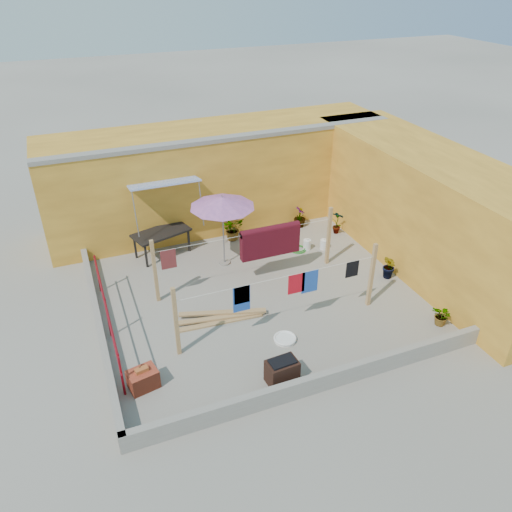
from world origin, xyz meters
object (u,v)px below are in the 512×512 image
(water_jug_a, at_px, (324,244))
(green_hose, at_px, (298,249))
(outdoor_table, at_px, (161,234))
(water_jug_b, at_px, (307,245))
(patio_umbrella, at_px, (222,202))
(white_basin, at_px, (285,339))
(plant_back_a, at_px, (233,229))
(brick_stack, at_px, (143,379))
(brazier, at_px, (282,371))

(water_jug_a, xyz_separation_m, green_hose, (-0.76, 0.21, -0.12))
(outdoor_table, bearing_deg, water_jug_a, -17.81)
(water_jug_a, bearing_deg, water_jug_b, 161.85)
(green_hose, bearing_deg, patio_umbrella, 177.42)
(patio_umbrella, bearing_deg, white_basin, -86.77)
(white_basin, relative_size, plant_back_a, 0.74)
(brick_stack, distance_m, brazier, 2.90)
(plant_back_a, bearing_deg, white_basin, -95.74)
(patio_umbrella, xyz_separation_m, brick_stack, (-3.15, -4.03, -1.74))
(brick_stack, relative_size, brazier, 0.99)
(water_jug_b, relative_size, green_hose, 0.74)
(outdoor_table, distance_m, plant_back_a, 2.31)
(patio_umbrella, distance_m, outdoor_table, 2.33)
(water_jug_a, bearing_deg, brazier, -127.11)
(white_basin, distance_m, green_hose, 4.26)
(white_basin, bearing_deg, brazier, -117.60)
(brick_stack, bearing_deg, patio_umbrella, 52.05)
(brick_stack, height_order, brazier, brazier)
(outdoor_table, relative_size, white_basin, 3.37)
(green_hose, relative_size, plant_back_a, 0.67)
(outdoor_table, height_order, water_jug_a, outdoor_table)
(outdoor_table, relative_size, water_jug_b, 4.97)
(patio_umbrella, bearing_deg, brazier, -94.61)
(patio_umbrella, relative_size, plant_back_a, 3.12)
(water_jug_b, relative_size, plant_back_a, 0.50)
(green_hose, bearing_deg, water_jug_b, -10.21)
(outdoor_table, xyz_separation_m, water_jug_b, (4.18, -1.34, -0.54))
(water_jug_a, relative_size, plant_back_a, 0.47)
(water_jug_a, height_order, green_hose, water_jug_a)
(water_jug_b, bearing_deg, patio_umbrella, 176.62)
(patio_umbrella, distance_m, brazier, 5.25)
(white_basin, relative_size, green_hose, 1.09)
(brick_stack, xyz_separation_m, water_jug_a, (6.26, 3.72, -0.07))
(brazier, height_order, water_jug_a, brazier)
(outdoor_table, bearing_deg, green_hose, -18.28)
(white_basin, distance_m, water_jug_b, 4.36)
(patio_umbrella, height_order, plant_back_a, patio_umbrella)
(outdoor_table, bearing_deg, plant_back_a, 3.00)
(outdoor_table, relative_size, brick_stack, 2.72)
(water_jug_a, xyz_separation_m, water_jug_b, (-0.49, 0.16, 0.01))
(plant_back_a, bearing_deg, green_hose, -40.91)
(green_hose, height_order, plant_back_a, plant_back_a)
(white_basin, bearing_deg, water_jug_a, 50.12)
(plant_back_a, bearing_deg, water_jug_b, -37.52)
(brazier, bearing_deg, water_jug_b, 57.80)
(white_basin, height_order, plant_back_a, plant_back_a)
(patio_umbrella, distance_m, plant_back_a, 2.18)
(green_hose, bearing_deg, plant_back_a, 139.09)
(outdoor_table, bearing_deg, brazier, -79.36)
(water_jug_a, bearing_deg, patio_umbrella, 174.22)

